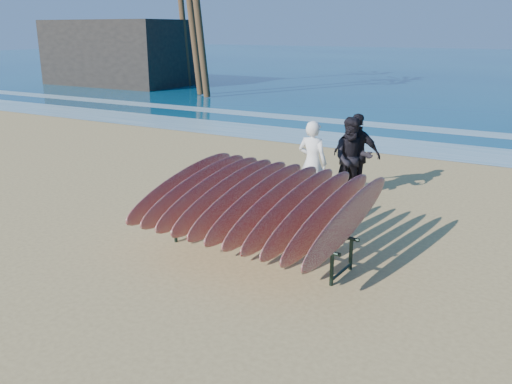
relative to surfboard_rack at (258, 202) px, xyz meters
The scene contains 8 objects.
ground 1.05m from the surfboard_rack, 114.41° to the right, with size 120.00×120.00×0.00m, color tan.
foam_near 9.57m from the surfboard_rack, 91.31° to the left, with size 160.00×160.00×0.00m, color white.
foam_far 13.05m from the surfboard_rack, 90.96° to the left, with size 160.00×160.00×0.00m, color white.
surfboard_rack is the anchor object (origin of this frame).
person_white 2.96m from the surfboard_rack, 97.29° to the left, with size 0.64×0.42×1.75m, color white.
person_dark_a 3.69m from the surfboard_rack, 86.62° to the left, with size 0.85×0.67×1.76m, color black.
person_dark_b 4.01m from the surfboard_rack, 87.15° to the left, with size 1.05×0.44×1.79m, color black.
building 29.48m from the surfboard_rack, 137.41° to the left, with size 9.12×5.07×4.05m, color #2D2823.
Camera 1 is at (4.23, -6.59, 3.53)m, focal length 38.00 mm.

